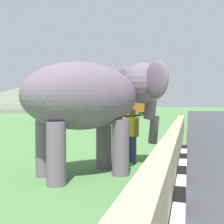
% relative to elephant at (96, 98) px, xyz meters
% --- Properties ---
extents(barrier_parapet, '(28.00, 0.36, 1.00)m').
position_rel_elephant_xyz_m(barrier_parapet, '(-1.67, -1.88, -1.46)').
color(barrier_parapet, tan).
rests_on(barrier_parapet, ground_plane).
extents(elephant, '(3.85, 3.82, 2.98)m').
position_rel_elephant_xyz_m(elephant, '(0.00, 0.00, 0.00)').
color(elephant, slate).
rests_on(elephant, ground_plane).
extents(person_handler, '(0.53, 0.52, 1.66)m').
position_rel_elephant_xyz_m(person_handler, '(1.62, -0.64, -1.04)').
color(person_handler, navy).
rests_on(person_handler, ground_plane).
extents(bus_red, '(8.89, 3.61, 3.50)m').
position_rel_elephant_xyz_m(bus_red, '(19.56, 7.44, 0.12)').
color(bus_red, '#B21E1E').
rests_on(bus_red, ground_plane).
extents(bus_orange, '(8.54, 3.61, 3.50)m').
position_rel_elephant_xyz_m(bus_orange, '(30.62, 5.21, 0.12)').
color(bus_orange, orange).
rests_on(bus_orange, ground_plane).
extents(bus_teal, '(10.38, 4.90, 3.50)m').
position_rel_elephant_xyz_m(bus_teal, '(42.64, 5.38, 0.12)').
color(bus_teal, teal).
rests_on(bus_teal, ground_plane).
extents(cow_near, '(1.58, 1.68, 1.23)m').
position_rel_elephant_xyz_m(cow_near, '(13.23, 5.90, -1.09)').
color(cow_near, tan).
rests_on(cow_near, ground_plane).
extents(hill_east, '(34.66, 27.73, 11.55)m').
position_rel_elephant_xyz_m(hill_east, '(51.33, 27.99, -1.96)').
color(hill_east, slate).
rests_on(hill_east, ground_plane).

